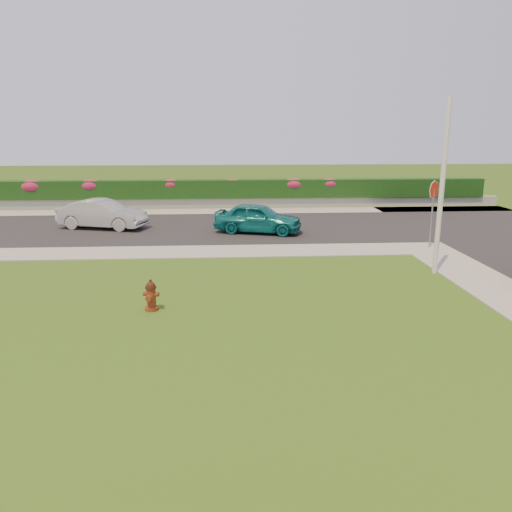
{
  "coord_description": "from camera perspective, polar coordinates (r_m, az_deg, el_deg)",
  "views": [
    {
      "loc": [
        -1.02,
        -10.01,
        4.61
      ],
      "look_at": [
        -0.13,
        4.69,
        0.9
      ],
      "focal_mm": 35.0,
      "sensor_mm": 36.0,
      "label": 1
    }
  ],
  "objects": [
    {
      "name": "curb_corner",
      "position": [
        21.14,
        18.94,
        0.83
      ],
      "size": [
        2.0,
        2.0,
        0.04
      ],
      "primitive_type": "cube",
      "color": "gray",
      "rests_on": "ground"
    },
    {
      "name": "hedge",
      "position": [
        30.8,
        -3.42,
        7.67
      ],
      "size": [
        32.0,
        0.9,
        1.1
      ],
      "primitive_type": "cube",
      "color": "black",
      "rests_on": "retaining_wall"
    },
    {
      "name": "flower_clump_c",
      "position": [
        30.85,
        -9.72,
        8.08
      ],
      "size": [
        1.24,
        0.8,
        0.62
      ],
      "primitive_type": "ellipsoid",
      "color": "#C32163",
      "rests_on": "hedge"
    },
    {
      "name": "flower_clump_a",
      "position": [
        32.77,
        -24.24,
        7.3
      ],
      "size": [
        1.49,
        0.96,
        0.74
      ],
      "primitive_type": "ellipsoid",
      "color": "#C32163",
      "rests_on": "hedge"
    },
    {
      "name": "fire_hydrant",
      "position": [
        13.42,
        -11.91,
        -4.47
      ],
      "size": [
        0.44,
        0.41,
        0.84
      ],
      "rotation": [
        0.0,
        0.0,
        -0.24
      ],
      "color": "#52110C",
      "rests_on": "ground"
    },
    {
      "name": "flower_clump_e",
      "position": [
        30.95,
        4.28,
        8.21
      ],
      "size": [
        1.38,
        0.89,
        0.69
      ],
      "primitive_type": "ellipsoid",
      "color": "#C32163",
      "rests_on": "hedge"
    },
    {
      "name": "flower_clump_f",
      "position": [
        31.33,
        8.39,
        8.2
      ],
      "size": [
        1.28,
        0.82,
        0.64
      ],
      "primitive_type": "ellipsoid",
      "color": "#C32163",
      "rests_on": "hedge"
    },
    {
      "name": "sidewalk_beyond",
      "position": [
        29.37,
        -3.38,
        5.13
      ],
      "size": [
        34.0,
        2.0,
        0.04
      ],
      "primitive_type": "cube",
      "color": "gray",
      "rests_on": "ground"
    },
    {
      "name": "utility_pole",
      "position": [
        17.16,
        20.47,
        7.29
      ],
      "size": [
        0.16,
        0.16,
        5.65
      ],
      "primitive_type": "cylinder",
      "color": "silver",
      "rests_on": "ground"
    },
    {
      "name": "flower_clump_b",
      "position": [
        31.73,
        -18.4,
        7.67
      ],
      "size": [
        1.39,
        0.89,
        0.7
      ],
      "primitive_type": "ellipsoid",
      "color": "#C32163",
      "rests_on": "hedge"
    },
    {
      "name": "ground",
      "position": [
        11.07,
        2.19,
        -10.49
      ],
      "size": [
        120.0,
        120.0,
        0.0
      ],
      "primitive_type": "plane",
      "color": "black",
      "rests_on": "ground"
    },
    {
      "name": "flower_clump_d",
      "position": [
        30.67,
        -2.67,
        8.28
      ],
      "size": [
        1.09,
        0.7,
        0.54
      ],
      "primitive_type": "ellipsoid",
      "color": "#C32163",
      "rests_on": "hedge"
    },
    {
      "name": "sedan_silver",
      "position": [
        25.04,
        -17.14,
        4.61
      ],
      "size": [
        4.43,
        2.56,
        1.38
      ],
      "primitive_type": "imported",
      "rotation": [
        0.0,
        0.0,
        1.29
      ],
      "color": "#A8ABB0",
      "rests_on": "street_far"
    },
    {
      "name": "street_far",
      "position": [
        24.77,
        -12.66,
        3.12
      ],
      "size": [
        26.0,
        8.0,
        0.04
      ],
      "primitive_type": "cube",
      "color": "black",
      "rests_on": "ground"
    },
    {
      "name": "sidewalk_far",
      "position": [
        20.18,
        -17.64,
        0.32
      ],
      "size": [
        24.0,
        2.0,
        0.04
      ],
      "primitive_type": "cube",
      "color": "gray",
      "rests_on": "ground"
    },
    {
      "name": "sedan_teal",
      "position": [
        22.92,
        0.24,
        4.37
      ],
      "size": [
        4.27,
        2.68,
        1.35
      ],
      "primitive_type": "imported",
      "rotation": [
        0.0,
        0.0,
        1.28
      ],
      "color": "#0D6466",
      "rests_on": "street_far"
    },
    {
      "name": "stop_sign",
      "position": [
        21.03,
        19.61,
        6.29
      ],
      "size": [
        0.57,
        0.49,
        2.72
      ],
      "rotation": [
        0.0,
        0.0,
        0.32
      ],
      "color": "slate",
      "rests_on": "ground"
    },
    {
      "name": "retaining_wall",
      "position": [
        30.81,
        -3.4,
        6.08
      ],
      "size": [
        34.0,
        0.4,
        0.6
      ],
      "primitive_type": "cube",
      "color": "gray",
      "rests_on": "ground"
    }
  ]
}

